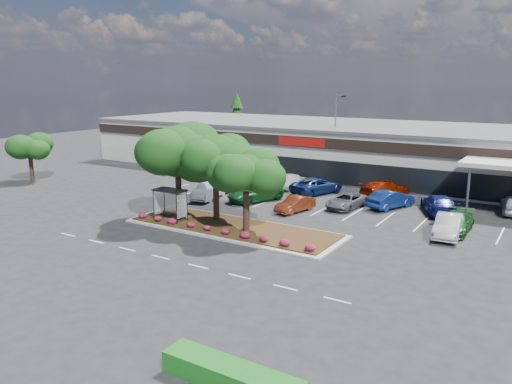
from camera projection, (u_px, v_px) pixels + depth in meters
The scene contains 27 objects.
ground at pixel (224, 247), 35.77m from camera, with size 160.00×160.00×0.00m, color black.
retail_store at pixel (380, 150), 63.14m from camera, with size 80.40×25.20×6.25m.
landscape_island at pixel (233, 228), 40.09m from camera, with size 18.00×6.00×0.26m.
lane_markings at pixel (291, 215), 44.47m from camera, with size 33.12×20.06×0.01m.
shrub_row at pixel (217, 229), 38.26m from camera, with size 17.00×0.80×0.50m, color maroon, non-canonical shape.
bus_shelter at pixel (171, 196), 41.59m from camera, with size 2.75×1.55×2.59m.
island_tree_west at pixel (178, 170), 42.72m from camera, with size 7.20×7.20×7.89m, color #133511, non-canonical shape.
island_tree_mid at pixel (216, 176), 41.55m from camera, with size 6.60×6.60×7.32m, color #133511, non-canonical shape.
island_tree_east at pixel (246, 189), 38.33m from camera, with size 5.80×5.80×6.50m, color #133511, non-canonical shape.
hedge_south_east at pixel (232, 376), 19.32m from camera, with size 6.00×1.30×0.90m, color #0F5515.
tree_west_far at pixel (30, 157), 59.35m from camera, with size 4.80×4.80×5.61m, color #133511, non-canonical shape.
conifer_north_west at pixel (237, 120), 88.28m from camera, with size 4.40×4.40×10.00m, color #133511.
person_waiting at pixel (179, 210), 42.01m from camera, with size 0.59×0.39×1.62m, color #594C47.
light_pole at pixel (336, 142), 59.84m from camera, with size 1.38×0.87×10.13m.
car_0 at pixel (219, 187), 52.44m from camera, with size 1.78×4.42×1.51m, color navy.
car_1 at pixel (209, 190), 50.36m from camera, with size 1.82×5.21×1.72m, color silver.
car_2 at pixel (255, 193), 49.47m from camera, with size 2.69×5.83×1.62m, color #14481E.
car_3 at pixel (295, 204), 45.37m from camera, with size 1.48×4.23×1.39m, color #622411.
car_4 at pixel (346, 201), 46.64m from camera, with size 2.31×5.00×1.39m, color #525159.
car_6 at pixel (448, 226), 38.11m from camera, with size 1.79×5.13×1.69m, color silver.
car_7 at pixel (456, 223), 39.25m from camera, with size 2.13×5.23×1.52m, color #1B551F.
car_9 at pixel (248, 175), 59.54m from camera, with size 1.62×4.03×1.37m, color navy.
car_10 at pixel (292, 181), 55.39m from camera, with size 2.25×5.53×1.60m, color silver.
car_11 at pixel (317, 185), 52.82m from camera, with size 2.81×6.10×1.70m, color navy.
car_13 at pixel (390, 199), 46.72m from camera, with size 1.78×5.10×1.68m, color navy.
car_14 at pixel (385, 189), 51.23m from camera, with size 2.38×5.85×1.70m, color #7D1801.
car_15 at pixel (439, 204), 44.69m from camera, with size 2.39×5.87×1.70m, color navy.
Camera 1 is at (19.97, -27.69, 11.62)m, focal length 35.00 mm.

